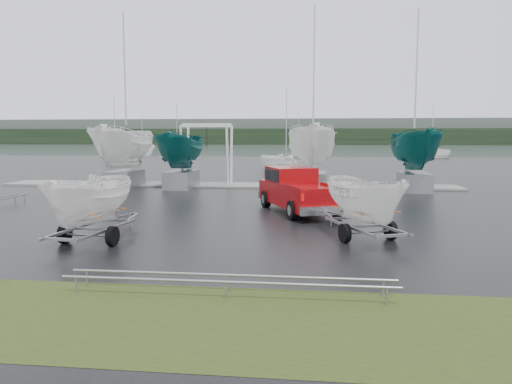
% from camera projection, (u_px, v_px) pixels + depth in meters
% --- Properties ---
extents(ground_plane, '(120.00, 120.00, 0.00)m').
position_uv_depth(ground_plane, '(171.00, 218.00, 20.24)').
color(ground_plane, black).
rests_on(ground_plane, ground).
extents(lake, '(300.00, 300.00, 0.00)m').
position_uv_depth(lake, '(290.00, 150.00, 118.93)').
color(lake, slate).
rests_on(lake, ground).
extents(grass_verge, '(40.00, 40.00, 0.00)m').
position_uv_depth(grass_verge, '(5.00, 312.00, 9.38)').
color(grass_verge, '#213012').
rests_on(grass_verge, ground).
extents(dock, '(30.00, 3.00, 0.12)m').
position_uv_depth(dock, '(227.00, 185.00, 33.06)').
color(dock, gray).
rests_on(dock, ground).
extents(treeline, '(300.00, 8.00, 6.00)m').
position_uv_depth(treeline, '(299.00, 137.00, 187.69)').
color(treeline, black).
rests_on(treeline, ground).
extents(far_hill, '(300.00, 6.00, 10.00)m').
position_uv_depth(far_hill, '(300.00, 132.00, 195.36)').
color(far_hill, '#4C5651').
rests_on(far_hill, ground).
extents(pickup_truck, '(3.97, 6.04, 1.91)m').
position_uv_depth(pickup_truck, '(296.00, 189.00, 21.85)').
color(pickup_truck, maroon).
rests_on(pickup_truck, ground).
extents(trailer_hitched, '(2.46, 3.78, 4.64)m').
position_uv_depth(trailer_hitched, '(367.00, 161.00, 15.60)').
color(trailer_hitched, gray).
rests_on(trailer_hitched, ground).
extents(trailer_parked, '(1.83, 3.69, 4.76)m').
position_uv_depth(trailer_parked, '(89.00, 159.00, 15.09)').
color(trailer_parked, gray).
rests_on(trailer_parked, ground).
extents(boat_hoist, '(3.30, 2.18, 4.12)m').
position_uv_depth(boat_hoist, '(207.00, 145.00, 32.92)').
color(boat_hoist, silver).
rests_on(boat_hoist, ground).
extents(keelboat_0, '(2.79, 3.20, 10.98)m').
position_uv_depth(keelboat_0, '(123.00, 118.00, 31.31)').
color(keelboat_0, gray).
rests_on(keelboat_0, ground).
extents(keelboat_1, '(2.41, 3.20, 7.50)m').
position_uv_depth(keelboat_1, '(181.00, 128.00, 31.16)').
color(keelboat_1, gray).
rests_on(keelboat_1, ground).
extents(keelboat_2, '(2.84, 3.20, 11.02)m').
position_uv_depth(keelboat_2, '(313.00, 115.00, 29.93)').
color(keelboat_2, gray).
rests_on(keelboat_2, ground).
extents(keelboat_3, '(2.58, 3.20, 10.76)m').
position_uv_depth(keelboat_3, '(416.00, 122.00, 29.57)').
color(keelboat_3, gray).
rests_on(keelboat_3, ground).
extents(mast_rack_2, '(7.00, 0.56, 0.06)m').
position_uv_depth(mast_rack_2, '(228.00, 279.00, 10.36)').
color(mast_rack_2, gray).
rests_on(mast_rack_2, ground).
extents(moored_boat_0, '(2.40, 2.44, 10.78)m').
position_uv_depth(moored_boat_0, '(116.00, 164.00, 59.63)').
color(moored_boat_0, white).
rests_on(moored_boat_0, ground).
extents(moored_boat_1, '(3.08, 3.12, 11.23)m').
position_uv_depth(moored_boat_1, '(177.00, 159.00, 72.28)').
color(moored_boat_1, white).
rests_on(moored_boat_1, ground).
extents(moored_boat_2, '(3.74, 3.76, 11.52)m').
position_uv_depth(moored_boat_2, '(286.00, 169.00, 50.49)').
color(moored_boat_2, white).
rests_on(moored_boat_2, ground).
extents(moored_boat_3, '(3.06, 3.02, 11.12)m').
position_uv_depth(moored_boat_3, '(432.00, 158.00, 73.96)').
color(moored_boat_3, white).
rests_on(moored_boat_3, ground).
extents(moored_boat_4, '(3.95, 3.95, 11.67)m').
position_uv_depth(moored_boat_4, '(143.00, 154.00, 89.10)').
color(moored_boat_4, white).
rests_on(moored_boat_4, ground).
extents(moored_boat_5, '(3.27, 3.29, 11.14)m').
position_uv_depth(moored_boat_5, '(298.00, 153.00, 97.75)').
color(moored_boat_5, white).
rests_on(moored_boat_5, ground).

